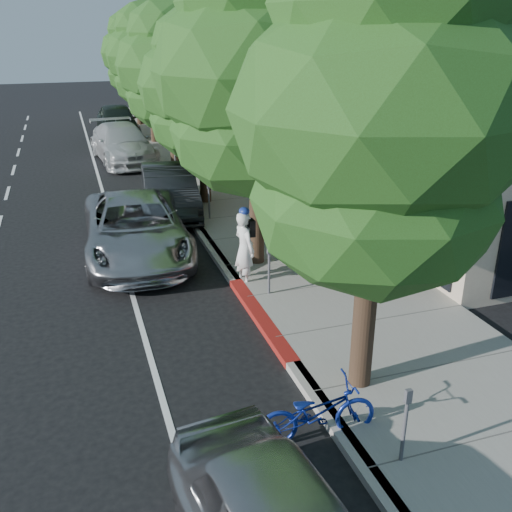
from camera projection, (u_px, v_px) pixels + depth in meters
name	position (u px, v px, depth m)	size (l,w,h in m)	color
ground	(276.00, 343.00, 12.02)	(120.00, 120.00, 0.00)	black
sidewalk	(259.00, 215.00, 19.68)	(4.60, 56.00, 0.15)	gray
curb	(194.00, 222.00, 19.02)	(0.30, 56.00, 0.15)	#9E998E
curb_red_segment	(261.00, 318.00, 12.87)	(0.32, 4.00, 0.15)	maroon
storefront_building	(332.00, 80.00, 29.27)	(10.00, 36.00, 7.00)	beige
street_tree_0	(381.00, 118.00, 8.65)	(4.72, 4.72, 7.93)	black
street_tree_1	(257.00, 75.00, 13.86)	(5.20, 5.20, 8.26)	black
street_tree_2	(202.00, 86.00, 19.45)	(4.43, 4.43, 6.92)	black
street_tree_3	(170.00, 67.00, 24.64)	(4.78, 4.78, 7.31)	black
street_tree_4	(149.00, 57.00, 29.87)	(4.60, 4.60, 7.41)	black
street_tree_5	(135.00, 54.00, 35.19)	(4.28, 4.28, 7.13)	black
cyclist	(245.00, 249.00, 14.35)	(0.71, 0.47, 1.95)	white
bicycle	(317.00, 412.00, 9.07)	(0.69, 1.98, 1.04)	#162C9B
silver_suv	(136.00, 228.00, 16.21)	(2.80, 6.07, 1.69)	#A8A7AC
dark_sedan	(170.00, 190.00, 19.89)	(1.75, 5.01, 1.65)	black
white_pickup	(123.00, 143.00, 27.33)	(2.44, 6.01, 1.74)	silver
dark_suv_far	(117.00, 121.00, 33.25)	(2.19, 5.44, 1.85)	black
pedestrian	(274.00, 211.00, 17.18)	(0.81, 0.63, 1.67)	black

